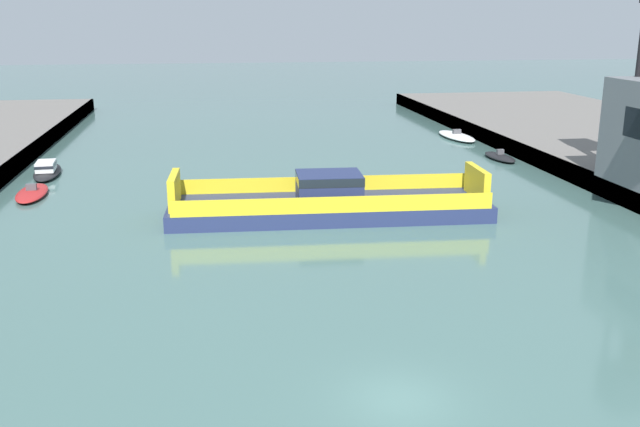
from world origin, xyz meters
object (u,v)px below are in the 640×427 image
(moored_boat_near_right, at_px, (457,136))
(moored_boat_far_left, at_px, (500,157))
(chain_ferry, at_px, (329,203))
(moored_boat_mid_right, at_px, (32,193))
(moored_boat_mid_left, at_px, (47,170))

(moored_boat_near_right, height_order, moored_boat_far_left, moored_boat_near_right)
(chain_ferry, height_order, moored_boat_near_right, chain_ferry)
(chain_ferry, bearing_deg, moored_boat_far_left, 41.14)
(moored_boat_mid_right, bearing_deg, moored_boat_mid_left, 92.98)
(chain_ferry, distance_m, moored_boat_mid_right, 24.24)
(chain_ferry, relative_size, moored_boat_mid_left, 2.89)
(chain_ferry, xyz_separation_m, moored_boat_mid_left, (-22.72, 17.14, -0.49))
(chain_ferry, relative_size, moored_boat_near_right, 2.73)
(moored_boat_mid_left, height_order, moored_boat_far_left, moored_boat_mid_left)
(chain_ferry, xyz_separation_m, moored_boat_near_right, (20.30, 30.48, -0.69))
(moored_boat_mid_right, height_order, moored_boat_far_left, moored_boat_far_left)
(chain_ferry, bearing_deg, moored_boat_near_right, 56.34)
(chain_ferry, height_order, moored_boat_mid_right, chain_ferry)
(moored_boat_mid_left, bearing_deg, chain_ferry, -37.03)
(moored_boat_mid_left, bearing_deg, moored_boat_mid_right, -87.02)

